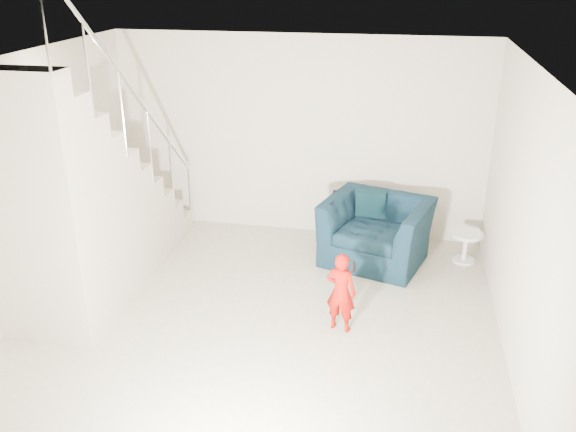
% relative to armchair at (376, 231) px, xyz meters
% --- Properties ---
extents(floor, '(5.50, 5.50, 0.00)m').
position_rel_armchair_xyz_m(floor, '(-1.13, -1.98, -0.40)').
color(floor, gray).
rests_on(floor, ground).
extents(ceiling, '(5.50, 5.50, 0.00)m').
position_rel_armchair_xyz_m(ceiling, '(-1.13, -1.98, 2.30)').
color(ceiling, silver).
rests_on(ceiling, back_wall).
extents(back_wall, '(5.00, 0.00, 5.00)m').
position_rel_armchair_xyz_m(back_wall, '(-1.13, 0.77, 0.95)').
color(back_wall, '#C0B29C').
rests_on(back_wall, floor).
extents(front_wall, '(5.00, 0.00, 5.00)m').
position_rel_armchair_xyz_m(front_wall, '(-1.13, -4.73, 0.95)').
color(front_wall, '#C0B29C').
rests_on(front_wall, floor).
extents(left_wall, '(0.00, 5.50, 5.50)m').
position_rel_armchair_xyz_m(left_wall, '(-3.63, -1.98, 0.95)').
color(left_wall, '#C0B29C').
rests_on(left_wall, floor).
extents(right_wall, '(0.00, 5.50, 5.50)m').
position_rel_armchair_xyz_m(right_wall, '(1.37, -1.98, 0.95)').
color(right_wall, '#C0B29C').
rests_on(right_wall, floor).
extents(armchair, '(1.49, 1.39, 0.80)m').
position_rel_armchair_xyz_m(armchair, '(0.00, 0.00, 0.00)').
color(armchair, black).
rests_on(armchair, floor).
extents(toddler, '(0.36, 0.28, 0.87)m').
position_rel_armchair_xyz_m(toddler, '(-0.26, -1.66, 0.03)').
color(toddler, '#A00705').
rests_on(toddler, floor).
extents(side_table, '(0.40, 0.40, 0.40)m').
position_rel_armchair_xyz_m(side_table, '(1.12, 0.17, -0.13)').
color(side_table, silver).
rests_on(side_table, floor).
extents(staircase, '(1.02, 3.03, 3.62)m').
position_rel_armchair_xyz_m(staircase, '(-3.13, -1.43, 0.55)').
color(staircase, '#ADA089').
rests_on(staircase, floor).
extents(cushion, '(0.38, 0.18, 0.38)m').
position_rel_armchair_xyz_m(cushion, '(-0.10, 0.32, 0.24)').
color(cushion, black).
rests_on(cushion, armchair).
extents(throw, '(0.05, 0.52, 0.59)m').
position_rel_armchair_xyz_m(throw, '(-0.56, 0.05, 0.10)').
color(throw, black).
rests_on(throw, armchair).
extents(phone, '(0.04, 0.05, 0.10)m').
position_rel_armchair_xyz_m(phone, '(-0.14, -1.70, 0.35)').
color(phone, black).
rests_on(phone, toddler).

